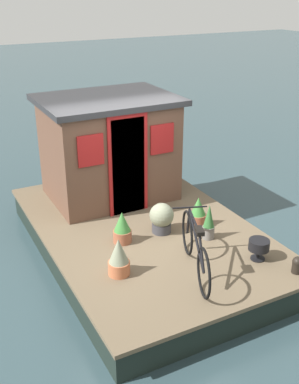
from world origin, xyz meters
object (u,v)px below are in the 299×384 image
(potted_plant_thyme, at_px, (209,222))
(potted_plant_mint, at_px, (119,258))
(potted_plant_lavender, at_px, (162,218))
(potted_plant_ivy, at_px, (122,228))
(potted_plant_basil, at_px, (198,212))
(houseboat_cabin, at_px, (109,148))
(charcoal_grill, at_px, (259,246))
(mooring_bollard, at_px, (297,265))
(bicycle, at_px, (195,249))

(potted_plant_thyme, relative_size, potted_plant_mint, 1.05)
(potted_plant_mint, distance_m, potted_plant_lavender, 1.35)
(potted_plant_ivy, height_order, potted_plant_lavender, potted_plant_ivy)
(potted_plant_basil, bearing_deg, houseboat_cabin, 24.25)
(houseboat_cabin, height_order, potted_plant_thyme, houseboat_cabin)
(houseboat_cabin, height_order, potted_plant_mint, houseboat_cabin)
(potted_plant_mint, height_order, charcoal_grill, potted_plant_mint)
(houseboat_cabin, bearing_deg, mooring_bollard, -160.44)
(potted_plant_lavender, bearing_deg, potted_plant_basil, -97.17)
(potted_plant_basil, relative_size, mooring_bollard, 2.05)
(potted_plant_lavender, bearing_deg, mooring_bollard, -149.46)
(potted_plant_mint, height_order, potted_plant_basil, potted_plant_mint)
(potted_plant_thyme, distance_m, mooring_bollard, 1.49)
(potted_plant_thyme, bearing_deg, houseboat_cabin, 18.03)
(houseboat_cabin, xyz_separation_m, potted_plant_basil, (-1.79, -0.81, -0.71))
(potted_plant_basil, bearing_deg, potted_plant_mint, 111.86)
(houseboat_cabin, height_order, mooring_bollard, houseboat_cabin)
(potted_plant_ivy, relative_size, potted_plant_lavender, 1.03)
(potted_plant_lavender, relative_size, mooring_bollard, 2.02)
(houseboat_cabin, height_order, potted_plant_ivy, houseboat_cabin)
(houseboat_cabin, relative_size, bicycle, 1.46)
(charcoal_grill, bearing_deg, potted_plant_ivy, 48.46)
(potted_plant_basil, distance_m, charcoal_grill, 1.31)
(bicycle, bearing_deg, potted_plant_thyme, -45.06)
(mooring_bollard, bearing_deg, charcoal_grill, 26.54)
(potted_plant_mint, xyz_separation_m, potted_plant_basil, (0.70, -1.74, -0.02))
(bicycle, xyz_separation_m, potted_plant_thyme, (0.71, -0.71, -0.10))
(potted_plant_ivy, bearing_deg, potted_plant_thyme, -112.36)
(potted_plant_thyme, bearing_deg, bicycle, 134.94)
(potted_plant_ivy, bearing_deg, bicycle, -155.96)
(charcoal_grill, bearing_deg, mooring_bollard, -153.46)
(houseboat_cabin, relative_size, mooring_bollard, 9.61)
(potted_plant_ivy, distance_m, potted_plant_lavender, 0.69)
(bicycle, distance_m, potted_plant_ivy, 1.35)
(mooring_bollard, bearing_deg, houseboat_cabin, 19.56)
(potted_plant_thyme, xyz_separation_m, charcoal_grill, (-0.86, -0.30, -0.05))
(potted_plant_lavender, bearing_deg, bicycle, 173.07)
(potted_plant_ivy, height_order, potted_plant_mint, potted_plant_mint)
(potted_plant_thyme, relative_size, potted_plant_basil, 1.14)
(charcoal_grill, bearing_deg, potted_plant_lavender, 31.98)
(houseboat_cabin, xyz_separation_m, potted_plant_thyme, (-2.22, -0.72, -0.67))
(bicycle, xyz_separation_m, potted_plant_mint, (0.44, 0.95, -0.11))
(potted_plant_mint, bearing_deg, potted_plant_thyme, -80.88)
(bicycle, relative_size, potted_plant_basil, 3.21)
(charcoal_grill, bearing_deg, bicycle, 81.50)
(potted_plant_ivy, height_order, mooring_bollard, potted_plant_ivy)
(potted_plant_basil, height_order, mooring_bollard, potted_plant_basil)
(potted_plant_ivy, bearing_deg, potted_plant_mint, 152.54)
(houseboat_cabin, bearing_deg, bicycle, -179.72)
(potted_plant_lavender, height_order, potted_plant_basil, potted_plant_basil)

